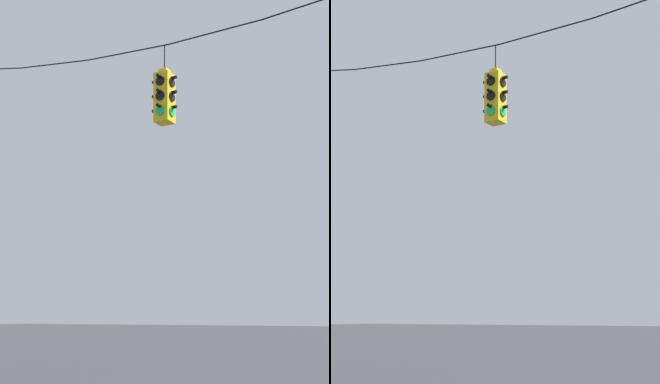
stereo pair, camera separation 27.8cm
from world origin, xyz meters
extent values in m
cylinder|color=black|center=(-4.22, -0.21, 7.66)|extent=(2.12, 0.03, 0.31)
cylinder|color=black|center=(-2.11, -0.21, 7.45)|extent=(2.11, 0.03, 0.17)
cylinder|color=black|center=(0.00, -0.21, 7.38)|extent=(2.11, 0.03, 0.03)
cylinder|color=black|center=(2.11, -0.21, 7.45)|extent=(2.11, 0.03, 0.17)
cube|color=yellow|center=(-1.15, -0.21, 6.19)|extent=(0.34, 0.34, 1.08)
cube|color=yellow|center=(-1.15, -0.21, 6.78)|extent=(0.19, 0.19, 0.10)
cylinder|color=black|center=(-1.15, -0.21, 7.11)|extent=(0.02, 0.02, 0.55)
cylinder|color=black|center=(-1.15, -0.39, 6.52)|extent=(0.20, 0.03, 0.20)
cylinder|color=black|center=(-1.15, -0.44, 6.61)|extent=(0.07, 0.12, 0.07)
cylinder|color=black|center=(-1.15, -0.39, 6.19)|extent=(0.20, 0.03, 0.20)
cylinder|color=black|center=(-1.15, -0.44, 6.28)|extent=(0.07, 0.12, 0.07)
cylinder|color=#19C666|center=(-1.15, -0.39, 5.87)|extent=(0.20, 0.03, 0.20)
cylinder|color=black|center=(-1.15, -0.44, 5.96)|extent=(0.07, 0.12, 0.07)
cylinder|color=black|center=(-1.15, -0.02, 6.52)|extent=(0.20, 0.03, 0.20)
cylinder|color=black|center=(-1.15, 0.02, 6.61)|extent=(0.07, 0.12, 0.07)
cylinder|color=black|center=(-1.15, -0.02, 6.19)|extent=(0.20, 0.03, 0.20)
cylinder|color=black|center=(-1.15, 0.02, 6.28)|extent=(0.07, 0.12, 0.07)
cylinder|color=#19C666|center=(-1.15, -0.02, 5.87)|extent=(0.20, 0.03, 0.20)
cylinder|color=black|center=(-1.15, 0.02, 5.96)|extent=(0.07, 0.12, 0.07)
cylinder|color=black|center=(-1.33, -0.21, 6.52)|extent=(0.03, 0.20, 0.20)
cylinder|color=black|center=(-1.38, -0.21, 6.61)|extent=(0.12, 0.07, 0.07)
cylinder|color=black|center=(-1.33, -0.21, 6.19)|extent=(0.03, 0.20, 0.20)
cylinder|color=black|center=(-1.38, -0.21, 6.28)|extent=(0.12, 0.07, 0.07)
cylinder|color=#19C666|center=(-1.33, -0.21, 5.87)|extent=(0.03, 0.20, 0.20)
cylinder|color=black|center=(-1.38, -0.21, 5.96)|extent=(0.12, 0.07, 0.07)
cylinder|color=black|center=(-0.96, -0.21, 6.52)|extent=(0.03, 0.20, 0.20)
cylinder|color=black|center=(-0.92, -0.21, 6.61)|extent=(0.12, 0.07, 0.07)
cylinder|color=black|center=(-0.96, -0.21, 6.19)|extent=(0.03, 0.20, 0.20)
cylinder|color=black|center=(-0.92, -0.21, 6.28)|extent=(0.12, 0.07, 0.07)
cylinder|color=#19C666|center=(-0.96, -0.21, 5.87)|extent=(0.03, 0.20, 0.20)
cylinder|color=black|center=(-0.92, -0.21, 5.96)|extent=(0.12, 0.07, 0.07)
camera|label=1|loc=(4.71, -10.19, 1.74)|focal=55.00mm
camera|label=2|loc=(4.95, -10.05, 1.74)|focal=55.00mm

